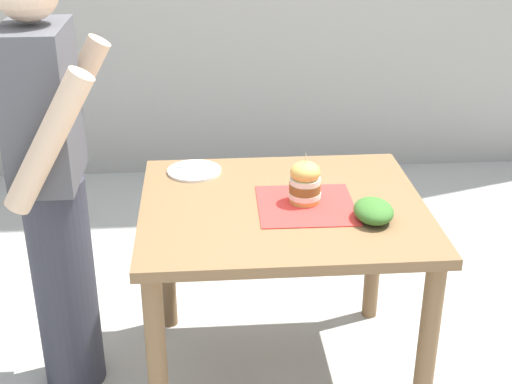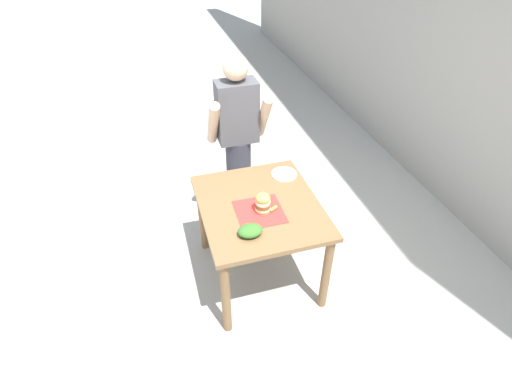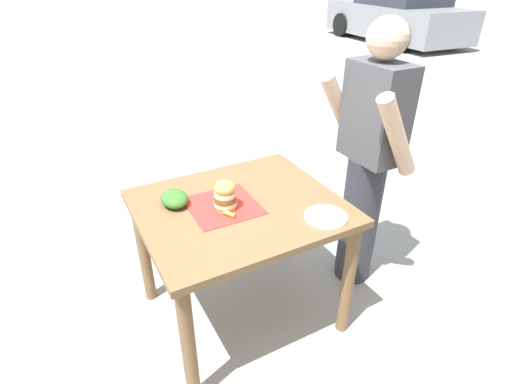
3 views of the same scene
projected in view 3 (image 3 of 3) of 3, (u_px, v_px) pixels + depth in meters
The scene contains 9 objects.
ground_plane at pixel (242, 311), 2.53m from camera, with size 80.00×80.00×0.00m, color #ADAAA3.
patio_table at pixel (240, 224), 2.19m from camera, with size 0.92×1.06×0.79m.
serving_paper at pixel (223, 206), 2.11m from camera, with size 0.36×0.36×0.00m, color red.
sandwich at pixel (225, 195), 2.05m from camera, with size 0.12×0.12×0.19m.
pickle_spear at pixel (229, 214), 2.02m from camera, with size 0.02×0.02×0.07m, color #8EA83D.
side_plate_with_forks at pixel (326, 217), 2.02m from camera, with size 0.22×0.22×0.02m.
side_salad at pixel (174, 199), 2.11m from camera, with size 0.18×0.14×0.07m, color #386B28.
diner_across_table at pixel (368, 160), 2.40m from camera, with size 0.55×0.35×1.69m.
parked_car_near_curb at pixel (397, 13), 10.77m from camera, with size 4.34×2.12×1.60m.
Camera 3 is at (1.64, -0.78, 1.92)m, focal length 28.00 mm.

